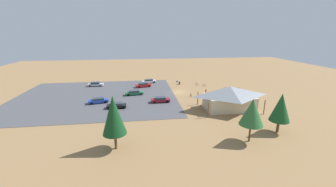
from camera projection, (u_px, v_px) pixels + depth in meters
name	position (u px, v px, depth m)	size (l,w,h in m)	color
ground	(178.00, 92.00, 61.21)	(160.00, 160.00, 0.00)	#937047
parking_lot_asphalt	(96.00, 97.00, 57.04)	(41.89, 35.93, 0.05)	#4C4C51
bike_pavilion	(229.00, 97.00, 46.97)	(12.31, 8.25, 5.25)	beige
trash_bin	(179.00, 83.00, 70.28)	(0.60, 0.60, 0.90)	brown
lot_sign	(177.00, 83.00, 66.08)	(0.56, 0.08, 2.20)	#99999E
pine_mideast	(114.00, 115.00, 30.18)	(3.44, 3.44, 8.13)	brown
pine_west	(281.00, 108.00, 35.64)	(3.31, 3.31, 6.87)	brown
pine_far_east	(252.00, 112.00, 32.41)	(3.66, 3.66, 6.96)	brown
bicycle_yellow_yard_left	(207.00, 97.00, 55.21)	(1.64, 0.81, 0.84)	black
bicycle_silver_yard_front	(238.00, 89.00, 63.31)	(1.58, 0.80, 0.82)	black
bicycle_green_edge_north	(226.00, 89.00, 63.33)	(0.66, 1.70, 0.85)	black
bicycle_orange_yard_center	(204.00, 85.00, 67.96)	(0.61, 1.57, 0.76)	black
bicycle_black_lone_west	(191.00, 95.00, 56.97)	(0.48, 1.65, 0.78)	black
bicycle_blue_near_sign	(211.00, 94.00, 58.41)	(1.77, 0.48, 0.86)	black
bicycle_purple_near_porch	(197.00, 84.00, 68.98)	(0.71, 1.63, 0.85)	black
car_black_far_end	(117.00, 105.00, 48.15)	(4.29, 1.85, 1.25)	black
car_green_end_stall	(134.00, 93.00, 58.25)	(4.96, 2.41, 1.27)	#1E6B3D
car_silver_inner_stall	(96.00, 84.00, 67.75)	(4.75, 1.96, 1.33)	#BCBCC1
car_blue_mid_lot	(98.00, 100.00, 51.56)	(4.94, 2.86, 1.28)	#1E42B2
car_maroon_aisle_side	(160.00, 100.00, 52.16)	(4.57, 1.89, 1.33)	maroon
car_white_back_corner	(149.00, 81.00, 71.98)	(4.87, 2.85, 1.27)	white
car_red_front_row	(143.00, 85.00, 66.53)	(4.86, 2.86, 1.37)	red
visitor_by_pavilion	(206.00, 92.00, 57.70)	(0.40, 0.39, 1.85)	#2D3347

